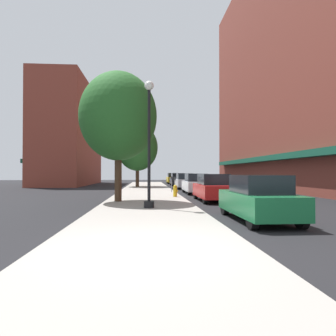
# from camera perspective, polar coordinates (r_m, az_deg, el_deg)

# --- Properties ---
(ground_plane) EXTENTS (90.00, 90.00, 0.00)m
(ground_plane) POSITION_cam_1_polar(r_m,az_deg,el_deg) (24.85, 5.22, -4.89)
(ground_plane) COLOR black
(sidewalk_slab) EXTENTS (4.80, 50.00, 0.12)m
(sidewalk_slab) POSITION_cam_1_polar(r_m,az_deg,el_deg) (25.52, -4.08, -4.65)
(sidewalk_slab) COLOR gray
(sidewalk_slab) RESTS_ON ground
(building_right_brick) EXTENTS (6.80, 40.00, 26.31)m
(building_right_brick) POSITION_cam_1_polar(r_m,az_deg,el_deg) (34.12, 23.59, 18.71)
(building_right_brick) COLOR brown
(building_right_brick) RESTS_ON ground
(building_far_background) EXTENTS (6.80, 18.00, 14.13)m
(building_far_background) POSITION_cam_1_polar(r_m,az_deg,el_deg) (45.15, -18.25, 5.93)
(building_far_background) COLOR brown
(building_far_background) RESTS_ON ground
(lamppost) EXTENTS (0.48, 0.48, 5.90)m
(lamppost) POSITION_cam_1_polar(r_m,az_deg,el_deg) (13.87, -3.66, 5.15)
(lamppost) COLOR black
(lamppost) RESTS_ON sidewalk_slab
(fire_hydrant) EXTENTS (0.33, 0.26, 0.79)m
(fire_hydrant) POSITION_cam_1_polar(r_m,az_deg,el_deg) (19.97, 1.39, -4.39)
(fire_hydrant) COLOR gold
(fire_hydrant) RESTS_ON sidewalk_slab
(parking_meter_near) EXTENTS (0.14, 0.09, 1.31)m
(parking_meter_near) POSITION_cam_1_polar(r_m,az_deg,el_deg) (21.96, 1.28, -2.94)
(parking_meter_near) COLOR slate
(parking_meter_near) RESTS_ON sidewalk_slab
(parking_meter_far) EXTENTS (0.14, 0.09, 1.31)m
(parking_meter_far) POSITION_cam_1_polar(r_m,az_deg,el_deg) (24.70, 0.69, -2.71)
(parking_meter_far) COLOR slate
(parking_meter_far) RESTS_ON sidewalk_slab
(tree_near) EXTENTS (4.38, 4.38, 7.35)m
(tree_near) POSITION_cam_1_polar(r_m,az_deg,el_deg) (17.34, -9.52, 9.72)
(tree_near) COLOR #422D1E
(tree_near) RESTS_ON sidewalk_slab
(tree_mid) EXTENTS (4.71, 4.71, 7.23)m
(tree_mid) POSITION_cam_1_polar(r_m,az_deg,el_deg) (34.58, -5.90, 3.93)
(tree_mid) COLOR #422D1E
(tree_mid) RESTS_ON sidewalk_slab
(car_green) EXTENTS (1.80, 4.30, 1.66)m
(car_green) POSITION_cam_1_polar(r_m,az_deg,el_deg) (11.21, 16.91, -5.65)
(car_green) COLOR black
(car_green) RESTS_ON ground
(car_red) EXTENTS (1.80, 4.30, 1.66)m
(car_red) POSITION_cam_1_polar(r_m,az_deg,el_deg) (18.23, 8.61, -3.81)
(car_red) COLOR black
(car_red) RESTS_ON ground
(car_white) EXTENTS (1.80, 4.30, 1.66)m
(car_white) POSITION_cam_1_polar(r_m,az_deg,el_deg) (24.50, 5.33, -3.05)
(car_white) COLOR black
(car_white) RESTS_ON ground
(car_silver) EXTENTS (1.80, 4.30, 1.66)m
(car_silver) POSITION_cam_1_polar(r_m,az_deg,el_deg) (31.77, 3.17, -2.55)
(car_silver) COLOR black
(car_silver) RESTS_ON ground
(car_black) EXTENTS (1.80, 4.30, 1.66)m
(car_black) POSITION_cam_1_polar(r_m,az_deg,el_deg) (38.66, 1.87, -2.24)
(car_black) COLOR black
(car_black) RESTS_ON ground
(car_yellow) EXTENTS (1.80, 4.30, 1.66)m
(car_yellow) POSITION_cam_1_polar(r_m,az_deg,el_deg) (45.88, 0.94, -2.02)
(car_yellow) COLOR black
(car_yellow) RESTS_ON ground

